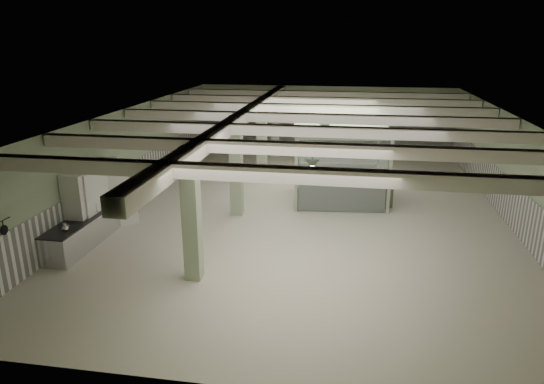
% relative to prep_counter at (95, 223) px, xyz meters
% --- Properties ---
extents(floor, '(20.00, 20.00, 0.00)m').
position_rel_prep_counter_xyz_m(floor, '(6.54, 3.78, -0.46)').
color(floor, beige).
rests_on(floor, ground).
extents(ceiling, '(14.00, 20.00, 0.02)m').
position_rel_prep_counter_xyz_m(ceiling, '(6.54, 3.78, 3.14)').
color(ceiling, white).
rests_on(ceiling, wall_back).
extents(wall_back, '(14.00, 0.02, 3.60)m').
position_rel_prep_counter_xyz_m(wall_back, '(6.54, 13.78, 1.34)').
color(wall_back, '#ACC19A').
rests_on(wall_back, floor).
extents(wall_front, '(14.00, 0.02, 3.60)m').
position_rel_prep_counter_xyz_m(wall_front, '(6.54, -6.22, 1.34)').
color(wall_front, '#ACC19A').
rests_on(wall_front, floor).
extents(wall_left, '(0.02, 20.00, 3.60)m').
position_rel_prep_counter_xyz_m(wall_left, '(-0.46, 3.78, 1.34)').
color(wall_left, '#ACC19A').
rests_on(wall_left, floor).
extents(wall_right, '(0.02, 20.00, 3.60)m').
position_rel_prep_counter_xyz_m(wall_right, '(13.54, 3.78, 1.34)').
color(wall_right, '#ACC19A').
rests_on(wall_right, floor).
extents(wainscot_left, '(0.05, 19.90, 1.50)m').
position_rel_prep_counter_xyz_m(wainscot_left, '(-0.43, 3.78, 0.29)').
color(wainscot_left, silver).
rests_on(wainscot_left, floor).
extents(wainscot_right, '(0.05, 19.90, 1.50)m').
position_rel_prep_counter_xyz_m(wainscot_right, '(13.52, 3.78, 0.29)').
color(wainscot_right, silver).
rests_on(wainscot_right, floor).
extents(wainscot_back, '(13.90, 0.05, 1.50)m').
position_rel_prep_counter_xyz_m(wainscot_back, '(6.54, 13.75, 0.29)').
color(wainscot_back, silver).
rests_on(wainscot_back, floor).
extents(girder, '(0.45, 19.90, 0.40)m').
position_rel_prep_counter_xyz_m(girder, '(4.04, 3.78, 2.92)').
color(girder, silver).
rests_on(girder, ceiling).
extents(beam_a, '(13.90, 0.35, 0.32)m').
position_rel_prep_counter_xyz_m(beam_a, '(6.54, -3.72, 2.96)').
color(beam_a, silver).
rests_on(beam_a, ceiling).
extents(beam_b, '(13.90, 0.35, 0.32)m').
position_rel_prep_counter_xyz_m(beam_b, '(6.54, -1.22, 2.96)').
color(beam_b, silver).
rests_on(beam_b, ceiling).
extents(beam_c, '(13.90, 0.35, 0.32)m').
position_rel_prep_counter_xyz_m(beam_c, '(6.54, 1.28, 2.96)').
color(beam_c, silver).
rests_on(beam_c, ceiling).
extents(beam_d, '(13.90, 0.35, 0.32)m').
position_rel_prep_counter_xyz_m(beam_d, '(6.54, 3.78, 2.96)').
color(beam_d, silver).
rests_on(beam_d, ceiling).
extents(beam_e, '(13.90, 0.35, 0.32)m').
position_rel_prep_counter_xyz_m(beam_e, '(6.54, 6.28, 2.96)').
color(beam_e, silver).
rests_on(beam_e, ceiling).
extents(beam_f, '(13.90, 0.35, 0.32)m').
position_rel_prep_counter_xyz_m(beam_f, '(6.54, 8.78, 2.96)').
color(beam_f, silver).
rests_on(beam_f, ceiling).
extents(beam_g, '(13.90, 0.35, 0.32)m').
position_rel_prep_counter_xyz_m(beam_g, '(6.54, 11.28, 2.96)').
color(beam_g, silver).
rests_on(beam_g, ceiling).
extents(column_a, '(0.42, 0.42, 3.60)m').
position_rel_prep_counter_xyz_m(column_a, '(4.04, -2.22, 1.34)').
color(column_a, '#9EAE8C').
rests_on(column_a, floor).
extents(column_b, '(0.42, 0.42, 3.60)m').
position_rel_prep_counter_xyz_m(column_b, '(4.04, 2.78, 1.34)').
color(column_b, '#9EAE8C').
rests_on(column_b, floor).
extents(column_c, '(0.42, 0.42, 3.60)m').
position_rel_prep_counter_xyz_m(column_c, '(4.04, 7.78, 1.34)').
color(column_c, '#9EAE8C').
rests_on(column_c, floor).
extents(column_d, '(0.42, 0.42, 3.60)m').
position_rel_prep_counter_xyz_m(column_d, '(4.04, 11.78, 1.34)').
color(column_d, '#9EAE8C').
rests_on(column_d, floor).
extents(pendant_front, '(0.44, 0.44, 0.22)m').
position_rel_prep_counter_xyz_m(pendant_front, '(7.04, -1.22, 2.59)').
color(pendant_front, '#2E3D2E').
rests_on(pendant_front, ceiling).
extents(pendant_mid, '(0.44, 0.44, 0.22)m').
position_rel_prep_counter_xyz_m(pendant_mid, '(7.04, 4.28, 2.59)').
color(pendant_mid, '#2E3D2E').
rests_on(pendant_mid, ceiling).
extents(pendant_back, '(0.44, 0.44, 0.22)m').
position_rel_prep_counter_xyz_m(pendant_back, '(7.04, 9.28, 2.59)').
color(pendant_back, '#2E3D2E').
rests_on(pendant_back, ceiling).
extents(prep_counter, '(0.85, 4.85, 0.91)m').
position_rel_prep_counter_xyz_m(prep_counter, '(0.00, 0.00, 0.00)').
color(prep_counter, '#BABABF').
rests_on(prep_counter, floor).
extents(pitcher_near, '(0.26, 0.29, 0.31)m').
position_rel_prep_counter_xyz_m(pitcher_near, '(0.18, 2.14, 0.60)').
color(pitcher_near, '#BABABF').
rests_on(pitcher_near, prep_counter).
extents(pitcher_far, '(0.21, 0.24, 0.27)m').
position_rel_prep_counter_xyz_m(pitcher_far, '(0.16, -1.84, 0.57)').
color(pitcher_far, '#BABABF').
rests_on(pitcher_far, prep_counter).
extents(veg_colander, '(0.54, 0.54, 0.19)m').
position_rel_prep_counter_xyz_m(veg_colander, '(0.00, -0.10, 0.53)').
color(veg_colander, '#46454A').
rests_on(veg_colander, prep_counter).
extents(orange_bowl, '(0.34, 0.34, 0.09)m').
position_rel_prep_counter_xyz_m(orange_bowl, '(-0.04, 0.39, 0.49)').
color(orange_bowl, '#B2B2B7').
rests_on(orange_bowl, prep_counter).
extents(skillet_far, '(0.03, 0.25, 0.25)m').
position_rel_prep_counter_xyz_m(skillet_far, '(-0.34, -3.56, 1.17)').
color(skillet_far, black).
rests_on(skillet_far, hook_rail).
extents(walkin_cooler, '(1.16, 2.60, 2.38)m').
position_rel_prep_counter_xyz_m(walkin_cooler, '(-0.08, 0.31, 0.73)').
color(walkin_cooler, white).
rests_on(walkin_cooler, floor).
extents(guard_booth, '(3.90, 3.40, 2.92)m').
position_rel_prep_counter_xyz_m(guard_booth, '(7.64, 4.98, 1.48)').
color(guard_booth, '#9AB08D').
rests_on(guard_booth, floor).
extents(filing_cabinet, '(0.53, 0.69, 1.36)m').
position_rel_prep_counter_xyz_m(filing_cabinet, '(9.42, 4.63, 0.22)').
color(filing_cabinet, '#606453').
rests_on(filing_cabinet, floor).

